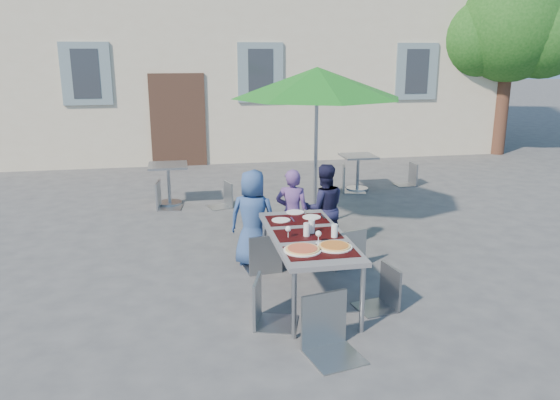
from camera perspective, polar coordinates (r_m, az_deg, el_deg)
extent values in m
plane|color=#3F3F41|center=(6.70, 8.17, -8.50)|extent=(90.00, 90.00, 0.00)
cube|color=#BDB198|center=(17.43, -4.25, 17.88)|extent=(13.00, 8.00, 7.00)
cube|color=#3B251C|center=(13.35, -10.61, 8.17)|extent=(1.30, 0.06, 2.20)
cube|color=slate|center=(13.40, -19.62, 12.32)|extent=(1.10, 0.06, 1.40)
cube|color=#262B33|center=(13.38, -19.63, 12.31)|extent=(0.60, 0.04, 1.10)
cube|color=slate|center=(13.43, -2.05, 13.17)|extent=(1.10, 0.06, 1.40)
cube|color=#262B33|center=(13.41, -2.04, 13.16)|extent=(0.60, 0.04, 1.10)
cube|color=slate|center=(14.59, 14.08, 12.90)|extent=(1.10, 0.06, 1.40)
cube|color=#262B33|center=(14.57, 14.12, 12.89)|extent=(0.60, 0.04, 1.10)
cylinder|color=#4C2D20|center=(15.86, 22.19, 9.49)|extent=(0.36, 0.36, 2.80)
sphere|color=#134512|center=(15.82, 22.90, 16.33)|extent=(2.80, 2.80, 2.80)
sphere|color=#134512|center=(15.65, 19.63, 15.55)|extent=(2.00, 2.00, 2.00)
sphere|color=#134512|center=(15.88, 25.82, 15.29)|extent=(2.20, 2.20, 2.20)
sphere|color=#134512|center=(16.46, 22.51, 18.03)|extent=(1.80, 1.80, 1.80)
cube|color=#4A494E|center=(5.99, 2.92, -3.84)|extent=(0.80, 1.85, 0.05)
cylinder|color=#91959C|center=(5.28, 1.48, -10.94)|extent=(0.05, 0.05, 0.70)
cylinder|color=#91959C|center=(5.46, 8.59, -10.23)|extent=(0.05, 0.05, 0.70)
cylinder|color=#91959C|center=(6.85, -1.61, -4.66)|extent=(0.05, 0.05, 0.70)
cylinder|color=#91959C|center=(6.98, 3.91, -4.29)|extent=(0.05, 0.05, 0.70)
cube|color=black|center=(5.48, 4.30, -5.40)|extent=(0.70, 0.42, 0.01)
cube|color=black|center=(5.98, 2.93, -3.58)|extent=(0.70, 0.42, 0.01)
cube|color=black|center=(6.49, 1.78, -2.05)|extent=(0.70, 0.42, 0.01)
cylinder|color=white|center=(5.48, 2.36, -5.25)|extent=(0.38, 0.38, 0.01)
cylinder|color=#DBAE62|center=(5.48, 2.36, -5.13)|extent=(0.34, 0.34, 0.01)
cylinder|color=#A22E0F|center=(5.48, 2.36, -5.05)|extent=(0.30, 0.30, 0.01)
cylinder|color=white|center=(5.59, 5.71, -4.90)|extent=(0.37, 0.37, 0.01)
cylinder|color=#DBAE62|center=(5.59, 5.72, -4.78)|extent=(0.33, 0.33, 0.01)
cylinder|color=#9B2D0A|center=(5.59, 5.72, -4.71)|extent=(0.28, 0.28, 0.01)
cylinder|color=silver|center=(5.89, 2.80, -3.13)|extent=(0.07, 0.07, 0.15)
cylinder|color=silver|center=(5.99, 3.32, -2.82)|extent=(0.07, 0.07, 0.15)
cylinder|color=silver|center=(5.88, 5.71, -3.24)|extent=(0.07, 0.07, 0.15)
cylinder|color=silver|center=(5.87, 0.86, -3.95)|extent=(0.06, 0.06, 0.00)
cylinder|color=silver|center=(5.86, 0.86, -3.60)|extent=(0.01, 0.01, 0.08)
sphere|color=silver|center=(5.84, 0.86, -3.04)|extent=(0.06, 0.06, 0.06)
cylinder|color=silver|center=(5.73, 4.03, -4.45)|extent=(0.06, 0.06, 0.00)
cylinder|color=silver|center=(5.72, 4.03, -4.09)|extent=(0.01, 0.01, 0.08)
sphere|color=silver|center=(5.70, 4.05, -3.52)|extent=(0.06, 0.06, 0.06)
cylinder|color=white|center=(6.44, 0.10, -2.11)|extent=(0.22, 0.22, 0.01)
cube|color=#B5B8BD|center=(6.47, 1.32, -2.05)|extent=(0.02, 0.18, 0.00)
cylinder|color=white|center=(6.56, 3.32, -1.79)|extent=(0.22, 0.22, 0.01)
cube|color=#B5B8BD|center=(6.60, 4.50, -1.74)|extent=(0.02, 0.18, 0.00)
cylinder|color=white|center=(6.76, 1.59, -1.27)|extent=(0.22, 0.22, 0.01)
cube|color=#B5B8BD|center=(6.79, 2.74, -1.23)|extent=(0.02, 0.18, 0.00)
imported|color=#2E497E|center=(6.97, -2.84, -1.90)|extent=(0.72, 0.60, 1.26)
imported|color=#5A3B7A|center=(7.26, 1.28, -1.40)|extent=(0.51, 0.41, 1.21)
imported|color=#1A1A3A|center=(7.46, 4.58, -0.88)|extent=(0.61, 0.37, 1.23)
cube|color=gray|center=(6.88, -1.99, -3.67)|extent=(0.47, 0.47, 0.03)
cube|color=gray|center=(6.62, -1.53, -2.15)|extent=(0.42, 0.08, 0.50)
cylinder|color=gray|center=(7.17, -0.98, -4.83)|extent=(0.02, 0.02, 0.44)
cylinder|color=gray|center=(7.08, -3.79, -5.13)|extent=(0.02, 0.02, 0.44)
cylinder|color=gray|center=(6.85, -0.09, -5.82)|extent=(0.02, 0.02, 0.44)
cylinder|color=gray|center=(6.75, -3.03, -6.15)|extent=(0.02, 0.02, 0.44)
cube|color=#92969D|center=(7.04, 1.46, -3.53)|extent=(0.51, 0.51, 0.03)
cube|color=#92969D|center=(6.79, 1.21, -2.17)|extent=(0.37, 0.17, 0.46)
cylinder|color=#92969D|center=(7.24, 2.98, -4.79)|extent=(0.02, 0.02, 0.41)
cylinder|color=#92969D|center=(7.29, 0.37, -4.62)|extent=(0.02, 0.02, 0.41)
cylinder|color=#92969D|center=(6.93, 2.59, -5.72)|extent=(0.02, 0.02, 0.41)
cylinder|color=#92969D|center=(6.98, -0.14, -5.54)|extent=(0.02, 0.02, 0.41)
cube|color=gray|center=(7.07, 6.57, -3.15)|extent=(0.54, 0.54, 0.03)
cube|color=gray|center=(6.83, 7.59, -1.58)|extent=(0.42, 0.15, 0.51)
cylinder|color=gray|center=(7.39, 6.91, -4.28)|extent=(0.02, 0.02, 0.45)
cylinder|color=gray|center=(7.20, 4.46, -4.75)|extent=(0.02, 0.02, 0.45)
cylinder|color=gray|center=(7.10, 8.59, -5.15)|extent=(0.02, 0.02, 0.45)
cylinder|color=gray|center=(6.90, 6.07, -5.67)|extent=(0.02, 0.02, 0.45)
cube|color=#93999E|center=(5.50, -0.38, -8.79)|extent=(0.52, 0.52, 0.03)
cube|color=#93999E|center=(5.43, -2.45, -6.32)|extent=(0.15, 0.40, 0.49)
cylinder|color=#93999E|center=(5.42, 1.29, -11.82)|extent=(0.02, 0.02, 0.43)
cylinder|color=#93999E|center=(5.73, 1.63, -10.22)|extent=(0.02, 0.02, 0.43)
cylinder|color=#93999E|center=(5.46, -2.48, -11.61)|extent=(0.02, 0.02, 0.43)
cylinder|color=#93999E|center=(5.77, -1.92, -10.04)|extent=(0.02, 0.02, 0.43)
cube|color=gray|center=(5.92, 10.03, -7.50)|extent=(0.45, 0.45, 0.03)
cube|color=gray|center=(5.93, 11.67, -5.17)|extent=(0.09, 0.39, 0.46)
cylinder|color=gray|center=(6.06, 7.76, -9.04)|extent=(0.02, 0.02, 0.41)
cylinder|color=gray|center=(5.80, 9.34, -10.27)|extent=(0.02, 0.02, 0.41)
cylinder|color=gray|center=(6.22, 10.48, -8.53)|extent=(0.02, 0.02, 0.41)
cylinder|color=gray|center=(5.96, 12.14, -9.69)|extent=(0.02, 0.02, 0.41)
cube|color=gray|center=(4.93, 5.87, -11.17)|extent=(0.55, 0.55, 0.03)
cube|color=gray|center=(4.99, 4.73, -7.35)|extent=(0.46, 0.13, 0.55)
cylinder|color=gray|center=(4.82, 4.84, -15.25)|extent=(0.02, 0.02, 0.48)
cylinder|color=gray|center=(4.99, 8.96, -14.21)|extent=(0.02, 0.02, 0.48)
cylinder|color=gray|center=(5.12, 2.71, -13.23)|extent=(0.02, 0.02, 0.48)
cylinder|color=gray|center=(5.29, 6.65, -12.35)|extent=(0.02, 0.02, 0.48)
cylinder|color=#B5B8BD|center=(8.63, 3.63, -2.54)|extent=(0.50, 0.50, 0.10)
cylinder|color=#91959C|center=(8.37, 3.76, 4.63)|extent=(0.06, 0.06, 2.29)
cone|color=#186D1B|center=(8.24, 3.89, 12.16)|extent=(2.57, 2.57, 0.45)
cylinder|color=#B5B8BD|center=(10.14, -11.43, -0.30)|extent=(0.44, 0.44, 0.04)
cylinder|color=#91959C|center=(10.06, -11.53, 1.48)|extent=(0.06, 0.06, 0.69)
cube|color=#91959C|center=(9.98, -11.64, 3.55)|extent=(0.69, 0.69, 0.04)
cube|color=#91969C|center=(9.75, -11.53, 1.61)|extent=(0.46, 0.46, 0.03)
cube|color=#91969C|center=(9.73, -12.73, 2.98)|extent=(0.09, 0.41, 0.49)
cylinder|color=#91969C|center=(9.61, -10.57, 0.09)|extent=(0.02, 0.02, 0.43)
cylinder|color=#91969C|center=(9.94, -10.32, 0.62)|extent=(0.02, 0.02, 0.43)
cylinder|color=#91969C|center=(9.66, -12.63, 0.06)|extent=(0.02, 0.02, 0.43)
cylinder|color=#91969C|center=(10.00, -12.31, 0.59)|extent=(0.02, 0.02, 0.43)
cube|color=#91969C|center=(9.69, -6.42, 1.51)|extent=(0.46, 0.46, 0.03)
cube|color=#91969C|center=(9.70, -5.48, 2.89)|extent=(0.13, 0.36, 0.44)
cylinder|color=#91969C|center=(9.83, -7.59, 0.44)|extent=(0.02, 0.02, 0.39)
cylinder|color=#91969C|center=(9.54, -6.93, 0.01)|extent=(0.02, 0.02, 0.39)
cylinder|color=#91969C|center=(9.94, -5.86, 0.66)|extent=(0.02, 0.02, 0.39)
cylinder|color=#91969C|center=(9.65, -5.16, 0.24)|extent=(0.02, 0.02, 0.39)
cylinder|color=#B5B8BD|center=(11.10, 8.06, 1.20)|extent=(0.44, 0.44, 0.04)
cylinder|color=#91959C|center=(11.03, 8.12, 2.75)|extent=(0.06, 0.06, 0.65)
cube|color=#91959C|center=(10.96, 8.19, 4.56)|extent=(0.65, 0.65, 0.04)
cube|color=#92989D|center=(10.82, 7.81, 3.33)|extent=(0.54, 0.54, 0.03)
cube|color=#92989D|center=(10.75, 6.73, 4.73)|extent=(0.14, 0.44, 0.53)
cylinder|color=#92989D|center=(10.70, 8.86, 1.82)|extent=(0.02, 0.02, 0.47)
cylinder|color=#92989D|center=(11.07, 8.68, 2.28)|extent=(0.02, 0.02, 0.47)
cylinder|color=#92989D|center=(10.67, 6.82, 1.86)|extent=(0.02, 0.02, 0.47)
cylinder|color=#92989D|center=(11.04, 6.71, 2.31)|extent=(0.02, 0.02, 0.47)
cube|color=gray|center=(11.55, 12.97, 3.51)|extent=(0.39, 0.39, 0.03)
cube|color=gray|center=(11.58, 13.87, 4.65)|extent=(0.03, 0.39, 0.46)
cylinder|color=gray|center=(11.67, 11.84, 2.64)|extent=(0.02, 0.02, 0.40)
cylinder|color=gray|center=(11.38, 12.49, 2.28)|extent=(0.02, 0.02, 0.40)
cylinder|color=gray|center=(11.81, 13.31, 2.70)|extent=(0.02, 0.02, 0.40)
cylinder|color=gray|center=(11.52, 13.99, 2.34)|extent=(0.02, 0.02, 0.40)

